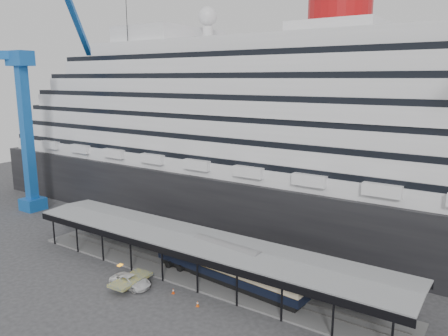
% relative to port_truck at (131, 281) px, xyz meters
% --- Properties ---
extents(ground, '(200.00, 200.00, 0.00)m').
position_rel_port_truck_xyz_m(ground, '(5.10, 2.67, -0.77)').
color(ground, '#313133').
rests_on(ground, ground).
extents(cruise_ship, '(130.00, 30.00, 43.90)m').
position_rel_port_truck_xyz_m(cruise_ship, '(5.15, 34.67, 17.58)').
color(cruise_ship, black).
rests_on(cruise_ship, ground).
extents(platform_canopy, '(56.00, 9.18, 5.30)m').
position_rel_port_truck_xyz_m(platform_canopy, '(5.10, 7.67, 1.59)').
color(platform_canopy, slate).
rests_on(platform_canopy, ground).
extents(crane_blue, '(22.63, 19.19, 47.60)m').
position_rel_port_truck_xyz_m(crane_blue, '(-40.02, 13.29, 19.19)').
color(crane_blue, blue).
rests_on(crane_blue, ground).
extents(port_truck, '(5.70, 2.90, 1.54)m').
position_rel_port_truck_xyz_m(port_truck, '(0.00, 0.00, 0.00)').
color(port_truck, silver).
rests_on(port_truck, ground).
extents(pullman_carriage, '(22.94, 4.98, 22.35)m').
position_rel_port_truck_xyz_m(pullman_carriage, '(9.57, 7.67, 1.94)').
color(pullman_carriage, black).
rests_on(pullman_carriage, ground).
extents(traffic_cone_left, '(0.47, 0.47, 0.79)m').
position_rel_port_truck_xyz_m(traffic_cone_left, '(1.86, 0.88, -0.38)').
color(traffic_cone_left, '#D1460B').
rests_on(traffic_cone_left, ground).
extents(traffic_cone_mid, '(0.44, 0.44, 0.70)m').
position_rel_port_truck_xyz_m(traffic_cone_mid, '(10.05, 0.90, -0.42)').
color(traffic_cone_mid, '#DE530C').
rests_on(traffic_cone_mid, ground).
extents(traffic_cone_right, '(0.42, 0.42, 0.70)m').
position_rel_port_truck_xyz_m(traffic_cone_right, '(5.66, 1.68, -0.42)').
color(traffic_cone_right, '#D6410B').
rests_on(traffic_cone_right, ground).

